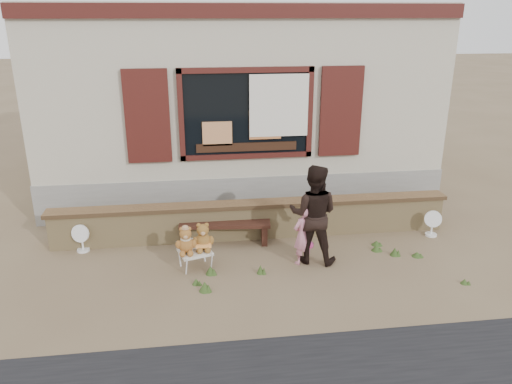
{
  "coord_description": "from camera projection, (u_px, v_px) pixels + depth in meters",
  "views": [
    {
      "loc": [
        -1.03,
        -7.15,
        3.83
      ],
      "look_at": [
        0.0,
        0.6,
        1.0
      ],
      "focal_mm": 35.0,
      "sensor_mm": 36.0,
      "label": 1
    }
  ],
  "objects": [
    {
      "name": "teddy_bear_right",
      "position": [
        203.0,
        236.0,
        7.81
      ],
      "size": [
        0.41,
        0.38,
        0.46
      ],
      "primitive_type": null,
      "rotation": [
        0.0,
        0.0,
        0.29
      ],
      "color": "brown",
      "rests_on": "folding_chair"
    },
    {
      "name": "grass_tufts",
      "position": [
        313.0,
        264.0,
        7.92
      ],
      "size": [
        4.1,
        1.58,
        0.16
      ],
      "color": "#344C1E",
      "rests_on": "ground"
    },
    {
      "name": "folding_chair",
      "position": [
        195.0,
        252.0,
        7.84
      ],
      "size": [
        0.58,
        0.55,
        0.3
      ],
      "rotation": [
        0.0,
        0.0,
        0.29
      ],
      "color": "silver",
      "rests_on": "ground"
    },
    {
      "name": "brick_wall",
      "position": [
        253.0,
        219.0,
        8.91
      ],
      "size": [
        7.1,
        0.36,
        0.67
      ],
      "color": "tan",
      "rests_on": "ground"
    },
    {
      "name": "child",
      "position": [
        303.0,
        235.0,
        7.91
      ],
      "size": [
        0.43,
        0.37,
        0.99
      ],
      "primitive_type": "imported",
      "rotation": [
        0.0,
        0.0,
        3.6
      ],
      "color": "pink",
      "rests_on": "ground"
    },
    {
      "name": "fan_right",
      "position": [
        432.0,
        223.0,
        8.98
      ],
      "size": [
        0.32,
        0.21,
        0.49
      ],
      "rotation": [
        0.0,
        0.0,
        -0.38
      ],
      "color": "white",
      "rests_on": "ground"
    },
    {
      "name": "bench",
      "position": [
        225.0,
        228.0,
        8.66
      ],
      "size": [
        1.59,
        0.49,
        0.4
      ],
      "rotation": [
        0.0,
        0.0,
        -0.1
      ],
      "color": "black",
      "rests_on": "ground"
    },
    {
      "name": "ground",
      "position": [
        261.0,
        262.0,
        8.1
      ],
      "size": [
        80.0,
        80.0,
        0.0
      ],
      "primitive_type": "plane",
      "color": "brown",
      "rests_on": "ground"
    },
    {
      "name": "fan_left",
      "position": [
        82.0,
        238.0,
        8.4
      ],
      "size": [
        0.32,
        0.21,
        0.49
      ],
      "rotation": [
        0.0,
        0.0,
        -0.31
      ],
      "color": "white",
      "rests_on": "ground"
    },
    {
      "name": "shopfront",
      "position": [
        234.0,
        95.0,
        11.6
      ],
      "size": [
        8.04,
        5.13,
        4.0
      ],
      "color": "#ACA28B",
      "rests_on": "ground"
    },
    {
      "name": "adult",
      "position": [
        313.0,
        214.0,
        7.9
      ],
      "size": [
        0.96,
        0.86,
        1.62
      ],
      "primitive_type": "imported",
      "rotation": [
        0.0,
        0.0,
        2.78
      ],
      "color": "black",
      "rests_on": "ground"
    },
    {
      "name": "teddy_bear_left",
      "position": [
        186.0,
        240.0,
        7.7
      ],
      "size": [
        0.39,
        0.36,
        0.44
      ],
      "primitive_type": null,
      "rotation": [
        0.0,
        0.0,
        0.29
      ],
      "color": "brown",
      "rests_on": "folding_chair"
    }
  ]
}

